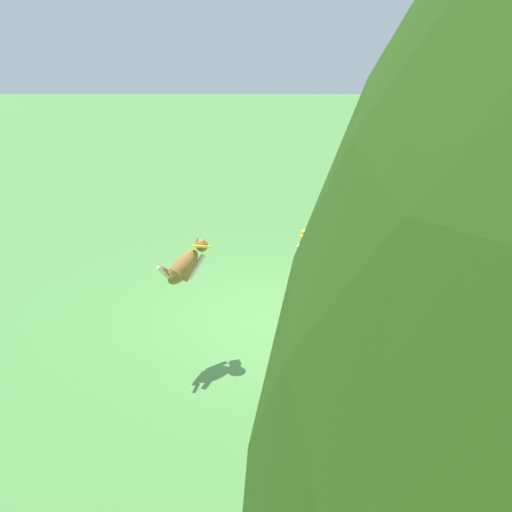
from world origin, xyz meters
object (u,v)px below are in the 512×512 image
dog (186,265)px  frisbee_held (307,280)px  frisbee_flying (201,246)px  person (310,266)px

dog → frisbee_held: dog is taller
frisbee_held → frisbee_flying: bearing=38.2°
person → dog: 2.51m
person → frisbee_held: size_ratio=5.80×
dog → frisbee_held: (-1.68, -1.28, -0.76)m
person → dog: (1.76, 1.66, 0.67)m
person → frisbee_flying: (1.56, 1.55, 0.88)m
person → frisbee_held: person is taller
person → frisbee_held: 0.40m
dog → frisbee_flying: 0.31m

